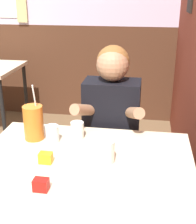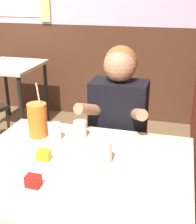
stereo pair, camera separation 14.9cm
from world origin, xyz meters
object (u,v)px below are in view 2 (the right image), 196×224
object	(u,v)px
person_seated	(118,137)
cocktail_pitcher	(38,120)
background_table	(11,74)
main_table	(78,176)

from	to	relation	value
person_seated	cocktail_pitcher	distance (m)	0.55
background_table	person_seated	size ratio (longest dim) A/B	0.62
background_table	person_seated	distance (m)	1.86
background_table	cocktail_pitcher	xyz separation A→B (m)	(1.06, -1.52, 0.20)
background_table	person_seated	world-z (taller)	person_seated
main_table	cocktail_pitcher	size ratio (longest dim) A/B	3.38
main_table	cocktail_pitcher	xyz separation A→B (m)	(-0.31, 0.23, 0.16)
person_seated	cocktail_pitcher	size ratio (longest dim) A/B	3.90
main_table	background_table	size ratio (longest dim) A/B	1.40
main_table	person_seated	bearing A→B (deg)	82.98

